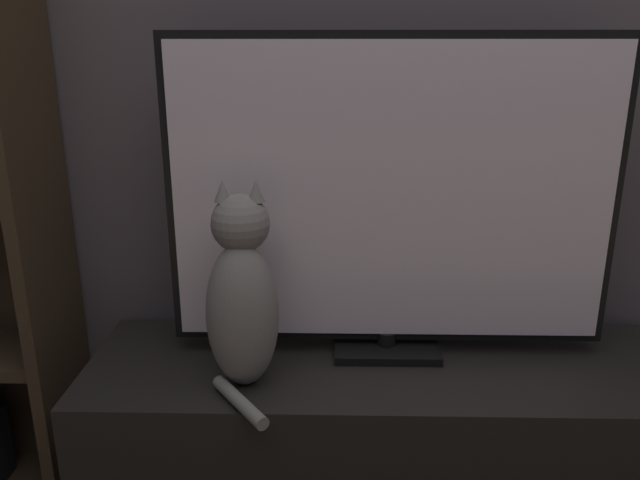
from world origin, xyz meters
TOP-DOWN VIEW (x-y plane):
  - tv_stand at (0.00, 0.96)m, footprint 1.40×0.44m
  - tv at (0.00, 1.02)m, footprint 1.01×0.15m
  - cat at (-0.32, 0.87)m, footprint 0.16×0.28m

SIDE VIEW (x-z plane):
  - tv_stand at x=0.00m, z-range 0.00..0.43m
  - cat at x=-0.32m, z-range 0.41..0.85m
  - tv at x=0.00m, z-range 0.44..1.18m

